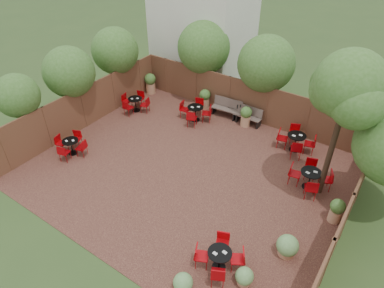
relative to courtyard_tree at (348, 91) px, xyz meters
The scene contains 13 objects.
ground 6.66m from the courtyard_tree, 159.50° to the right, with size 80.00×80.00×0.00m, color #354F23.
courtyard_paving 6.65m from the courtyard_tree, 159.50° to the right, with size 12.00×10.00×0.02m, color #351815.
fence_back 6.63m from the courtyard_tree, 146.07° to the left, with size 12.00×0.08×2.00m, color #4F2F1D.
fence_left 11.41m from the courtyard_tree, behind, with size 0.08×10.00×2.00m, color #4F2F1D.
fence_right 3.93m from the courtyard_tree, 55.59° to the right, with size 0.08×10.00×2.00m, color #4F2F1D.
neighbour_building 11.17m from the courtyard_tree, 146.18° to the left, with size 5.00×4.00×8.00m, color silver.
overhang_foliage 6.35m from the courtyard_tree, 165.54° to the left, with size 15.71×10.45×2.68m.
courtyard_tree is the anchor object (origin of this frame).
park_bench_left 7.37m from the courtyard_tree, 153.31° to the left, with size 1.54×0.61×0.93m.
park_bench_right 6.53m from the courtyard_tree, 147.66° to the left, with size 1.42×0.49×0.87m.
bistro_tables 5.98m from the courtyard_tree, behind, with size 10.89×8.54×0.90m.
planters 7.41m from the courtyard_tree, 161.92° to the left, with size 11.87×4.57×1.14m.
low_shrubs 6.02m from the courtyard_tree, 98.12° to the right, with size 2.58×3.43×0.74m.
Camera 1 is at (6.25, -8.87, 9.22)m, focal length 32.59 mm.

